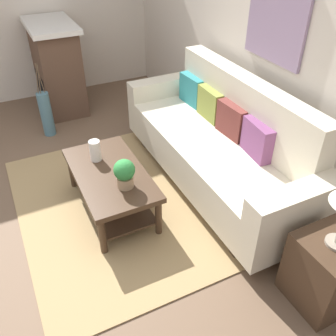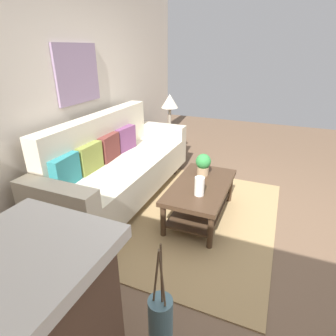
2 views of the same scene
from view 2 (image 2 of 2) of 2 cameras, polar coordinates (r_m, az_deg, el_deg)
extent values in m
plane|color=brown|center=(3.21, 15.73, -12.07)|extent=(9.75, 9.75, 0.00)
cube|color=beige|center=(3.56, -19.72, 14.71)|extent=(5.75, 0.10, 2.70)
cube|color=#A38456|center=(3.27, 6.96, -10.34)|extent=(2.39, 1.63, 0.01)
cube|color=beige|center=(3.57, -9.25, -1.55)|extent=(2.06, 0.84, 0.40)
cube|color=beige|center=(3.58, -14.17, 6.30)|extent=(2.06, 0.20, 0.56)
cube|color=beige|center=(2.76, -21.77, -8.91)|extent=(0.20, 0.84, 0.60)
cube|color=beige|center=(4.46, -1.78, 5.36)|extent=(0.20, 0.84, 0.60)
cube|color=#422D1E|center=(3.07, -18.17, -12.82)|extent=(0.08, 0.74, 0.12)
cube|color=#422D1E|center=(4.42, -2.79, 0.17)|extent=(0.08, 0.74, 0.12)
cube|color=teal|center=(2.98, -20.67, -0.59)|extent=(0.37, 0.14, 0.32)
cube|color=olive|center=(3.25, -16.11, 2.04)|extent=(0.36, 0.12, 0.32)
cube|color=brown|center=(3.54, -12.25, 4.25)|extent=(0.37, 0.14, 0.32)
cube|color=#7A4270|center=(3.85, -8.99, 6.09)|extent=(0.37, 0.15, 0.32)
cube|color=#422D1E|center=(3.10, 6.87, -3.82)|extent=(1.10, 0.60, 0.05)
cube|color=#422D1E|center=(3.24, 6.62, -8.28)|extent=(0.98, 0.50, 0.02)
cylinder|color=#422D1E|center=(2.76, 8.80, -13.09)|extent=(0.06, 0.06, 0.38)
cylinder|color=#422D1E|center=(3.58, 12.78, -4.15)|extent=(0.06, 0.06, 0.38)
cylinder|color=#422D1E|center=(2.88, -1.01, -10.92)|extent=(0.06, 0.06, 0.38)
cylinder|color=#422D1E|center=(3.68, 5.13, -2.82)|extent=(0.06, 0.06, 0.38)
cylinder|color=white|center=(2.83, 6.57, -3.80)|extent=(0.10, 0.10, 0.20)
cylinder|color=tan|center=(3.30, 7.27, -0.57)|extent=(0.14, 0.14, 0.10)
sphere|color=#30873E|center=(3.25, 7.38, 1.39)|extent=(0.18, 0.18, 0.18)
cube|color=#422D1E|center=(4.85, 0.35, 5.16)|extent=(0.44, 0.44, 0.56)
cylinder|color=gray|center=(4.76, 0.36, 8.47)|extent=(0.16, 0.16, 0.02)
cylinder|color=gray|center=(4.72, 0.36, 10.40)|extent=(0.05, 0.05, 0.35)
cone|color=beige|center=(4.66, 0.37, 13.80)|extent=(0.28, 0.28, 0.22)
cylinder|color=slate|center=(1.90, -1.51, -31.33)|extent=(0.14, 0.14, 0.55)
cylinder|color=brown|center=(1.56, -1.38, -21.18)|extent=(0.05, 0.04, 0.36)
cylinder|color=brown|center=(1.55, -2.49, -21.72)|extent=(0.01, 0.05, 0.36)
cylinder|color=brown|center=(1.54, -1.22, -22.08)|extent=(0.03, 0.05, 0.36)
cube|color=gray|center=(3.57, -18.29, 18.13)|extent=(0.72, 0.03, 0.67)
camera|label=1|loc=(5.28, 25.54, 27.78)|focal=39.41mm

